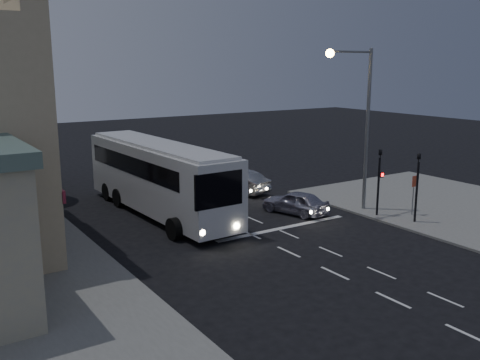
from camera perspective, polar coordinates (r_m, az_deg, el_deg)
ground at (r=25.08m, az=3.79°, el=-7.02°), size 120.00×120.00×0.00m
road_markings at (r=28.34m, az=1.85°, el=-4.71°), size 8.00×30.55×0.01m
tour_bus at (r=30.06m, az=-8.67°, el=0.43°), size 3.23×13.25×4.04m
car_suv at (r=30.27m, az=5.92°, el=-2.37°), size 2.65×4.18×1.33m
car_sedan_a at (r=35.07m, az=-0.21°, el=-0.17°), size 2.60×4.71×1.47m
car_sedan_b at (r=39.35m, az=-4.63°, el=1.27°), size 3.65×5.99×1.62m
car_sedan_c at (r=43.30m, az=-7.82°, el=2.22°), size 4.39×6.50×1.65m
car_extra at (r=48.83m, az=-9.91°, el=3.29°), size 2.62×5.31×1.68m
traffic_signal_main at (r=30.00m, az=14.64°, el=0.61°), size 0.25×0.35×4.10m
traffic_signal_side at (r=29.28m, az=18.41°, el=0.10°), size 0.18×0.15×4.10m
regulatory_sign at (r=30.81m, az=18.08°, el=-0.88°), size 0.45×0.12×2.20m
streetlight at (r=30.32m, az=12.65°, el=7.16°), size 3.32×0.44×9.00m
street_tree at (r=34.65m, az=-22.92°, el=5.03°), size 4.00×4.00×6.20m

